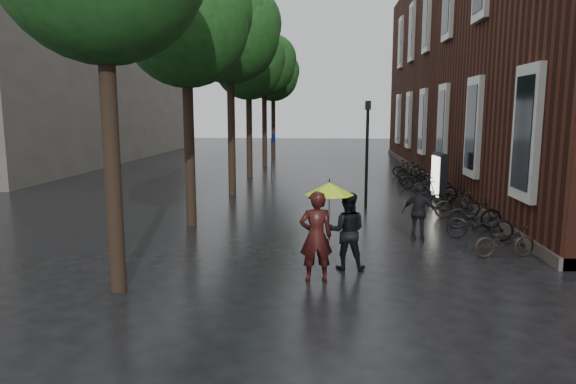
# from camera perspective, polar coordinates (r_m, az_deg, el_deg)

# --- Properties ---
(ground) EXTENTS (120.00, 120.00, 0.00)m
(ground) POSITION_cam_1_polar(r_m,az_deg,el_deg) (9.32, 3.18, -13.62)
(ground) COLOR black
(brick_building) EXTENTS (10.20, 33.20, 12.00)m
(brick_building) POSITION_cam_1_polar(r_m,az_deg,el_deg) (30.00, 25.12, 12.77)
(brick_building) COLOR #38160F
(brick_building) RESTS_ON ground
(bg_building) EXTENTS (16.00, 30.00, 14.00)m
(bg_building) POSITION_cam_1_polar(r_m,az_deg,el_deg) (42.92, -27.44, 12.57)
(bg_building) COLOR #47423D
(bg_building) RESTS_ON ground
(street_trees) EXTENTS (4.33, 34.03, 8.91)m
(street_trees) POSITION_cam_1_polar(r_m,az_deg,el_deg) (25.02, -5.40, 15.28)
(street_trees) COLOR black
(street_trees) RESTS_ON ground
(person_burgundy) EXTENTS (0.78, 0.59, 1.95)m
(person_burgundy) POSITION_cam_1_polar(r_m,az_deg,el_deg) (10.83, 3.13, -4.96)
(person_burgundy) COLOR black
(person_burgundy) RESTS_ON ground
(person_black) EXTENTS (0.91, 0.73, 1.78)m
(person_black) POSITION_cam_1_polar(r_m,az_deg,el_deg) (11.74, 6.57, -4.32)
(person_black) COLOR black
(person_black) RESTS_ON ground
(lime_umbrella) EXTENTS (1.08, 1.08, 1.59)m
(lime_umbrella) POSITION_cam_1_polar(r_m,az_deg,el_deg) (11.18, 4.62, 0.37)
(lime_umbrella) COLOR black
(lime_umbrella) RESTS_ON ground
(pedestrian_walking) EXTENTS (1.01, 0.63, 1.60)m
(pedestrian_walking) POSITION_cam_1_polar(r_m,az_deg,el_deg) (14.73, 14.37, -2.18)
(pedestrian_walking) COLOR black
(pedestrian_walking) RESTS_ON ground
(parked_bicycles) EXTENTS (2.08, 16.39, 0.98)m
(parked_bicycles) POSITION_cam_1_polar(r_m,az_deg,el_deg) (21.16, 16.34, 0.13)
(parked_bicycles) COLOR black
(parked_bicycles) RESTS_ON ground
(ad_lightbox) EXTENTS (0.29, 1.28, 1.93)m
(ad_lightbox) POSITION_cam_1_polar(r_m,az_deg,el_deg) (21.36, 16.39, 1.60)
(ad_lightbox) COLOR black
(ad_lightbox) RESTS_ON ground
(lamp_post) EXTENTS (0.20, 0.20, 3.95)m
(lamp_post) POSITION_cam_1_polar(r_m,az_deg,el_deg) (19.05, 8.78, 5.32)
(lamp_post) COLOR black
(lamp_post) RESTS_ON ground
(cycle_sign) EXTENTS (0.13, 0.44, 2.41)m
(cycle_sign) POSITION_cam_1_polar(r_m,az_deg,el_deg) (26.90, -1.76, 4.74)
(cycle_sign) COLOR #262628
(cycle_sign) RESTS_ON ground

